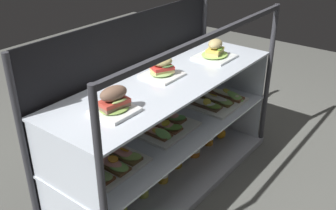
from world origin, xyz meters
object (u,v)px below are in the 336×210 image
at_px(open_sandwich_tray_near_right_corner, 163,125).
at_px(juice_bottle_front_fourth, 121,199).
at_px(juice_bottle_front_right_end, 143,181).
at_px(orange_fruit_beside_bottles, 221,134).
at_px(plated_roll_sandwich_near_right_corner, 215,52).
at_px(plated_roll_sandwich_near_left_corner, 162,69).
at_px(juice_bottle_front_left_end, 176,154).
at_px(juice_bottle_near_post, 209,132).
at_px(open_sandwich_tray_left_of_center, 108,163).
at_px(plated_roll_sandwich_center, 114,103).
at_px(juice_bottle_tucked_behind, 163,168).
at_px(juice_bottle_back_right, 195,145).
at_px(open_sandwich_tray_mid_left, 216,100).

xyz_separation_m(open_sandwich_tray_near_right_corner, juice_bottle_front_fourth, (-0.39, -0.03, -0.25)).
bearing_deg(juice_bottle_front_right_end, orange_fruit_beside_bottles, -2.04).
bearing_deg(plated_roll_sandwich_near_right_corner, plated_roll_sandwich_near_left_corner, 169.79).
distance_m(juice_bottle_front_left_end, orange_fruit_beside_bottles, 0.46).
height_order(juice_bottle_front_left_end, orange_fruit_beside_bottles, juice_bottle_front_left_end).
bearing_deg(juice_bottle_near_post, open_sandwich_tray_left_of_center, 178.49).
height_order(plated_roll_sandwich_center, juice_bottle_front_left_end, plated_roll_sandwich_center).
bearing_deg(orange_fruit_beside_bottles, plated_roll_sandwich_near_right_corner, 176.06).
xyz_separation_m(open_sandwich_tray_left_of_center, orange_fruit_beside_bottles, (1.01, -0.05, -0.30)).
bearing_deg(juice_bottle_front_right_end, open_sandwich_tray_near_right_corner, 9.12).
bearing_deg(juice_bottle_front_left_end, juice_bottle_front_fourth, -178.94).
relative_size(plated_roll_sandwich_near_right_corner, juice_bottle_front_right_end, 0.81).
height_order(plated_roll_sandwich_near_right_corner, orange_fruit_beside_bottles, plated_roll_sandwich_near_right_corner).
bearing_deg(plated_roll_sandwich_center, juice_bottle_front_right_end, 9.68).
xyz_separation_m(juice_bottle_front_right_end, juice_bottle_tucked_behind, (0.16, -0.01, -0.00)).
bearing_deg(orange_fruit_beside_bottles, juice_bottle_front_right_end, 177.96).
distance_m(plated_roll_sandwich_near_left_corner, open_sandwich_tray_left_of_center, 0.57).
height_order(open_sandwich_tray_near_right_corner, juice_bottle_front_fourth, open_sandwich_tray_near_right_corner).
bearing_deg(juice_bottle_front_left_end, juice_bottle_back_right, -7.73).
distance_m(plated_roll_sandwich_center, juice_bottle_front_fourth, 0.59).
bearing_deg(juice_bottle_front_right_end, juice_bottle_near_post, -0.34).
relative_size(juice_bottle_front_right_end, orange_fruit_beside_bottles, 3.76).
distance_m(open_sandwich_tray_near_right_corner, juice_bottle_front_right_end, 0.33).
xyz_separation_m(juice_bottle_front_fourth, orange_fruit_beside_bottles, (0.95, -0.04, -0.05)).
relative_size(plated_roll_sandwich_center, open_sandwich_tray_left_of_center, 0.52).
xyz_separation_m(juice_bottle_back_right, orange_fruit_beside_bottles, (0.29, -0.03, -0.04)).
bearing_deg(juice_bottle_front_right_end, juice_bottle_tucked_behind, -2.73).
xyz_separation_m(open_sandwich_tray_left_of_center, juice_bottle_front_left_end, (0.55, 0.00, -0.24)).
bearing_deg(juice_bottle_back_right, juice_bottle_front_right_end, 179.70).
bearing_deg(juice_bottle_front_right_end, plated_roll_sandwich_near_left_corner, 12.72).
height_order(open_sandwich_tray_near_right_corner, open_sandwich_tray_mid_left, open_sandwich_tray_near_right_corner).
bearing_deg(plated_roll_sandwich_center, juice_bottle_near_post, 2.04).
distance_m(plated_roll_sandwich_center, plated_roll_sandwich_near_right_corner, 0.86).
distance_m(juice_bottle_back_right, juice_bottle_near_post, 0.17).
xyz_separation_m(plated_roll_sandwich_near_left_corner, juice_bottle_near_post, (0.42, -0.06, -0.57)).
xyz_separation_m(plated_roll_sandwich_near_left_corner, open_sandwich_tray_left_of_center, (-0.47, -0.04, -0.33)).
height_order(juice_bottle_back_right, orange_fruit_beside_bottles, juice_bottle_back_right).
height_order(juice_bottle_tucked_behind, orange_fruit_beside_bottles, juice_bottle_tucked_behind).
xyz_separation_m(plated_roll_sandwich_near_right_corner, juice_bottle_front_left_end, (-0.32, 0.04, -0.57)).
relative_size(juice_bottle_front_fourth, juice_bottle_near_post, 0.85).
relative_size(juice_bottle_tucked_behind, juice_bottle_near_post, 1.03).
bearing_deg(open_sandwich_tray_left_of_center, plated_roll_sandwich_center, -74.96).
xyz_separation_m(open_sandwich_tray_left_of_center, juice_bottle_back_right, (0.72, -0.02, -0.26)).
relative_size(plated_roll_sandwich_center, juice_bottle_near_post, 0.75).
xyz_separation_m(juice_bottle_front_right_end, juice_bottle_front_left_end, (0.33, 0.02, -0.01)).
height_order(open_sandwich_tray_near_right_corner, orange_fruit_beside_bottles, open_sandwich_tray_near_right_corner).
relative_size(open_sandwich_tray_mid_left, orange_fruit_beside_bottles, 4.97).
bearing_deg(open_sandwich_tray_left_of_center, juice_bottle_back_right, -1.75).
xyz_separation_m(juice_bottle_tucked_behind, orange_fruit_beside_bottles, (0.62, -0.02, -0.06)).
bearing_deg(plated_roll_sandwich_near_right_corner, juice_bottle_back_right, 174.05).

